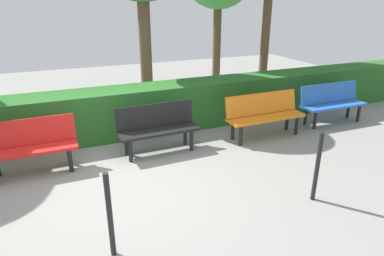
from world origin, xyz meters
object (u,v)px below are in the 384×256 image
bench_orange (264,113)px  bench_black (157,126)px  bench_red (31,144)px  bench_blue (332,101)px

bench_orange → bench_black: (2.17, -0.12, -0.00)m
bench_red → bench_orange: bearing=178.3°
bench_black → bench_red: bearing=-1.7°
bench_orange → bench_blue: bearing=-177.6°
bench_blue → bench_black: size_ratio=1.06×
bench_red → bench_blue: bearing=179.7°
bench_black → bench_red: same height
bench_black → bench_blue: bearing=178.4°
bench_red → bench_black: bearing=179.7°
bench_orange → bench_red: bench_red is taller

